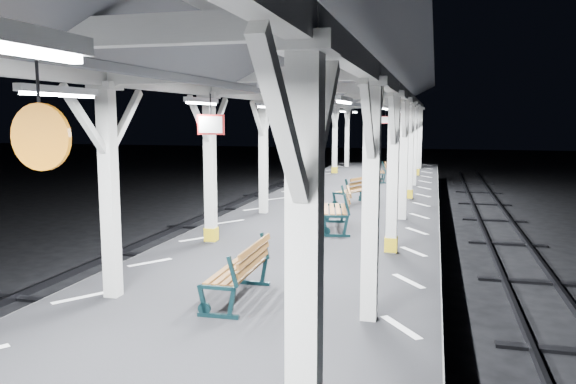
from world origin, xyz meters
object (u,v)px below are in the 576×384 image
at_px(bench_near, 242,270).
at_px(bench_extra, 381,171).
at_px(bench_far, 357,190).
at_px(bench_mid, 340,208).

xyz_separation_m(bench_near, bench_extra, (0.55, 16.76, -0.04)).
relative_size(bench_far, bench_extra, 1.14).
bearing_deg(bench_extra, bench_far, -98.47).
distance_m(bench_near, bench_mid, 5.84).
xyz_separation_m(bench_near, bench_mid, (0.53, 5.82, 0.06)).
height_order(bench_mid, bench_extra, bench_mid).
distance_m(bench_mid, bench_extra, 10.94).
bearing_deg(bench_near, bench_mid, 83.69).
xyz_separation_m(bench_near, bench_far, (0.42, 9.86, 0.01)).
bearing_deg(bench_near, bench_extra, 86.99).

